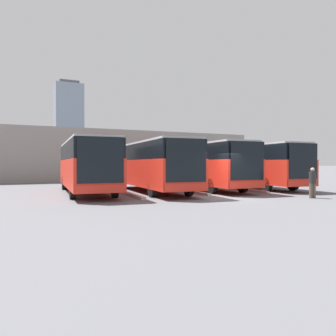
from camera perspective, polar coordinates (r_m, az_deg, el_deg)
ground_plane at (r=18.60m, az=9.45°, el=-5.13°), size 600.00×600.00×0.00m
bus_0 at (r=26.79m, az=14.10°, el=0.62°), size 3.26×11.53×3.33m
curb_divider_0 at (r=24.22m, az=12.65°, el=-3.61°), size 0.60×5.97×0.15m
bus_1 at (r=24.49m, az=6.07°, el=0.63°), size 3.26×11.53×3.33m
curb_divider_1 at (r=22.05m, az=3.54°, el=-4.01°), size 0.60×5.97×0.15m
bus_2 at (r=22.19m, az=-2.82°, el=0.63°), size 3.26×11.53×3.33m
curb_divider_2 at (r=19.97m, az=-6.71°, el=-4.51°), size 0.60×5.97×0.15m
bus_3 at (r=21.77m, az=-14.08°, el=0.61°), size 3.26×11.53×3.33m
pedestrian at (r=19.75m, az=23.86°, el=-2.20°), size 0.42×0.42×1.69m
station_building at (r=42.25m, az=-10.41°, el=2.03°), size 33.39×14.83×5.71m
office_tower at (r=255.46m, az=-16.93°, el=7.16°), size 19.68×19.68×62.81m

